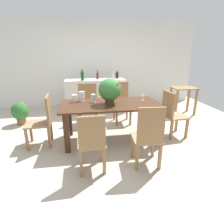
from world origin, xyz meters
The scene contains 21 objects.
ground_plane centered at (0.00, 0.00, 0.00)m, with size 7.04×7.04×0.00m, color #BCB29E.
back_wall centered at (0.00, 2.60, 1.30)m, with size 6.40×0.10×2.60m, color white.
dining_table centered at (0.00, -0.16, 0.62)m, with size 1.87×0.95×0.76m.
chair_near_right centered at (0.41, -1.15, 0.54)m, with size 0.45×0.45×0.99m.
chair_near_left centered at (-0.42, -1.15, 0.50)m, with size 0.41×0.45×0.91m.
chair_head_end centered at (-1.25, -0.15, 0.52)m, with size 0.48×0.46×0.95m.
chair_far_right centered at (0.42, 0.84, 0.53)m, with size 0.41×0.46×0.98m.
chair_foot_end centered at (1.26, -0.17, 0.52)m, with size 0.46×0.47×0.95m.
chair_far_left centered at (-0.41, 0.84, 0.53)m, with size 0.52×0.50×0.97m.
flower_centerpiece centered at (-0.02, -0.20, 1.02)m, with size 0.42×0.41×0.48m.
crystal_vase_left centered at (-0.68, 0.05, 0.85)m, with size 0.10×0.10×0.15m.
crystal_vase_center_near centered at (-0.31, -0.03, 0.85)m, with size 0.09×0.09×0.16m.
crystal_vase_right centered at (-0.53, 0.10, 0.88)m, with size 0.11×0.11×0.19m.
wine_glass centered at (0.67, -0.03, 0.88)m, with size 0.07×0.07×0.16m.
kitchen_counter centered at (-0.16, 1.65, 0.48)m, with size 1.66×0.52×0.95m, color silver.
wine_bottle_green centered at (-0.51, 1.51, 1.08)m, with size 0.08×0.08×0.30m.
wine_bottle_dark centered at (0.48, 1.77, 1.04)m, with size 0.08×0.08×0.22m.
wine_bottle_clear centered at (-0.09, 1.71, 1.05)m, with size 0.06×0.06×0.26m.
wine_bottle_tall centered at (0.34, 1.66, 1.05)m, with size 0.07×0.07×0.27m.
side_table centered at (2.25, 1.14, 0.55)m, with size 0.64×0.45×0.75m.
potted_plant_floor centered at (-2.03, 1.00, 0.31)m, with size 0.39×0.39×0.55m.
Camera 1 is at (-0.50, -3.49, 1.71)m, focal length 29.51 mm.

